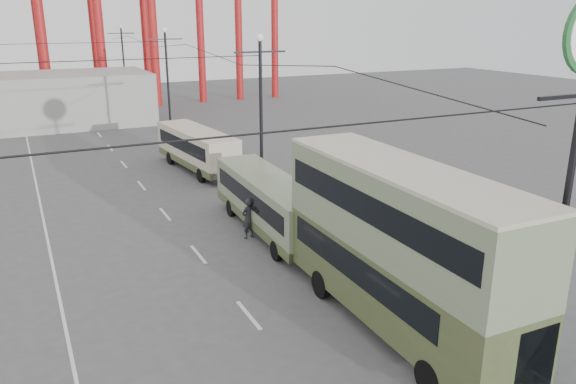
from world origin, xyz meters
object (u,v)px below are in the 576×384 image
double_decker_bus (399,241)px  pedestrian (248,218)px  single_decker_cream (197,148)px  single_decker_green (269,202)px

double_decker_bus → pedestrian: bearing=98.9°
double_decker_bus → single_decker_cream: (0.19, 23.06, -1.62)m
double_decker_bus → pedestrian: 10.14m
double_decker_bus → single_decker_cream: 23.12m
single_decker_cream → pedestrian: size_ratio=4.64×
double_decker_bus → single_decker_cream: size_ratio=1.15×
single_decker_cream → single_decker_green: bearing=-97.7°
single_decker_green → pedestrian: single_decker_green is taller
single_decker_green → pedestrian: bearing=-163.5°
single_decker_green → double_decker_bus: bearing=-87.1°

